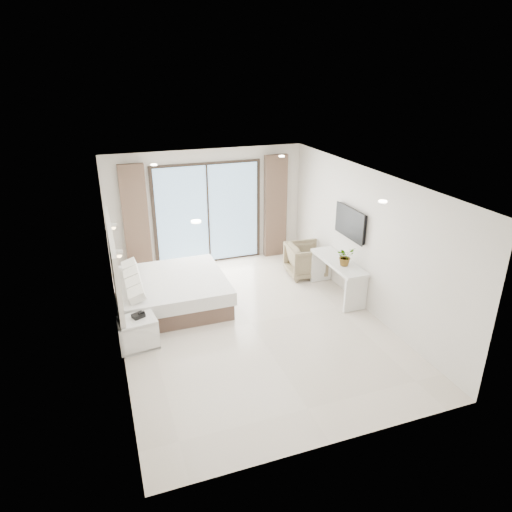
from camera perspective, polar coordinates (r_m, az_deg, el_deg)
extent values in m
plane|color=beige|center=(8.52, -0.63, -8.39)|extent=(6.20, 6.20, 0.00)
cube|color=silver|center=(10.72, -6.09, 6.04)|extent=(4.60, 0.02, 2.70)
cube|color=silver|center=(5.41, 10.29, -11.95)|extent=(4.60, 0.02, 2.70)
cube|color=silver|center=(7.55, -17.44, -2.23)|extent=(0.02, 6.20, 2.70)
cube|color=silver|center=(8.87, 13.54, 1.94)|extent=(0.02, 6.20, 2.70)
cube|color=white|center=(7.49, -0.72, 9.60)|extent=(4.60, 6.20, 0.02)
cube|color=silver|center=(8.70, -17.41, -0.33)|extent=(0.08, 3.00, 1.20)
cube|color=black|center=(9.16, 11.79, 4.08)|extent=(0.06, 1.00, 0.58)
cube|color=black|center=(9.14, 11.57, 4.06)|extent=(0.02, 1.04, 0.62)
cube|color=black|center=(10.74, -6.02, 5.23)|extent=(2.56, 0.04, 2.42)
cube|color=#83ADD1|center=(10.71, -5.98, 5.18)|extent=(2.40, 0.01, 2.30)
cube|color=brown|center=(10.38, -14.77, 4.26)|extent=(0.55, 0.14, 2.50)
cube|color=brown|center=(11.10, 2.44, 6.19)|extent=(0.55, 0.14, 2.50)
cylinder|color=white|center=(5.49, -7.50, 4.29)|extent=(0.12, 0.12, 0.02)
cylinder|color=white|center=(6.51, 15.56, 6.58)|extent=(0.12, 0.12, 0.02)
cylinder|color=white|center=(8.94, -12.65, 11.07)|extent=(0.12, 0.12, 0.02)
cylinder|color=white|center=(9.60, 3.24, 12.34)|extent=(0.12, 0.12, 0.02)
cube|color=brown|center=(9.18, -10.46, -5.22)|extent=(2.00, 1.90, 0.32)
cube|color=silver|center=(9.05, -10.59, -3.59)|extent=(2.08, 1.98, 0.26)
cube|color=white|center=(8.32, -14.69, -4.88)|extent=(0.28, 0.40, 0.14)
cube|color=white|center=(8.70, -14.99, -3.64)|extent=(0.28, 0.40, 0.14)
cube|color=white|center=(9.10, -15.26, -2.47)|extent=(0.28, 0.40, 0.14)
cube|color=white|center=(9.50, -15.50, -1.43)|extent=(0.28, 0.40, 0.14)
cube|color=silver|center=(7.84, -14.64, -7.77)|extent=(0.65, 0.55, 0.05)
cube|color=silver|center=(8.09, -14.30, -10.73)|extent=(0.65, 0.55, 0.05)
cube|color=silver|center=(7.79, -14.30, -10.11)|extent=(0.59, 0.13, 0.48)
cube|color=silver|center=(8.15, -14.63, -8.54)|extent=(0.59, 0.13, 0.48)
cube|color=black|center=(7.85, -14.50, -7.22)|extent=(0.24, 0.21, 0.06)
cube|color=silver|center=(9.34, 10.29, -0.75)|extent=(0.49, 1.58, 0.06)
cube|color=silver|center=(8.95, 12.33, -4.71)|extent=(0.47, 0.06, 0.71)
cube|color=silver|center=(10.06, 8.18, -1.25)|extent=(0.47, 0.06, 0.71)
imported|color=#33662D|center=(9.09, 11.07, -0.27)|extent=(0.39, 0.42, 0.29)
imported|color=#8D7E5C|center=(10.27, 6.26, -0.30)|extent=(0.81, 0.85, 0.82)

